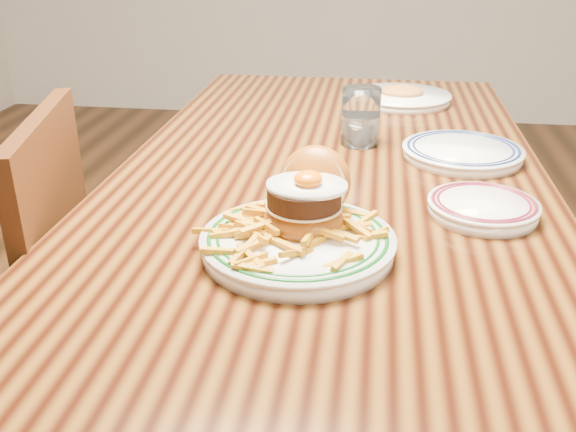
# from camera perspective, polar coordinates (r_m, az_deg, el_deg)

# --- Properties ---
(table) EXTENTS (0.85, 1.60, 0.75)m
(table) POSITION_cam_1_polar(r_m,az_deg,el_deg) (1.34, 3.77, 1.01)
(table) COLOR black
(table) RESTS_ON floor
(chair_left) EXTENTS (0.51, 0.51, 0.90)m
(chair_left) POSITION_cam_1_polar(r_m,az_deg,el_deg) (1.38, -23.62, -9.12)
(chair_left) COLOR #3E1C0C
(chair_left) RESTS_ON floor
(main_plate) EXTENTS (0.29, 0.31, 0.14)m
(main_plate) POSITION_cam_1_polar(r_m,az_deg,el_deg) (0.96, 1.16, -0.82)
(main_plate) COLOR white
(main_plate) RESTS_ON table
(side_plate) EXTENTS (0.18, 0.20, 0.03)m
(side_plate) POSITION_cam_1_polar(r_m,az_deg,el_deg) (1.12, 16.95, 0.81)
(side_plate) COLOR white
(side_plate) RESTS_ON table
(rear_plate) EXTENTS (0.25, 0.25, 0.03)m
(rear_plate) POSITION_cam_1_polar(r_m,az_deg,el_deg) (1.39, 15.25, 5.55)
(rear_plate) COLOR white
(rear_plate) RESTS_ON table
(water_glass) EXTENTS (0.08, 0.08, 0.13)m
(water_glass) POSITION_cam_1_polar(r_m,az_deg,el_deg) (1.43, 6.47, 8.48)
(water_glass) COLOR white
(water_glass) RESTS_ON table
(far_plate) EXTENTS (0.26, 0.26, 0.05)m
(far_plate) POSITION_cam_1_polar(r_m,az_deg,el_deg) (1.80, 10.08, 10.39)
(far_plate) COLOR white
(far_plate) RESTS_ON table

